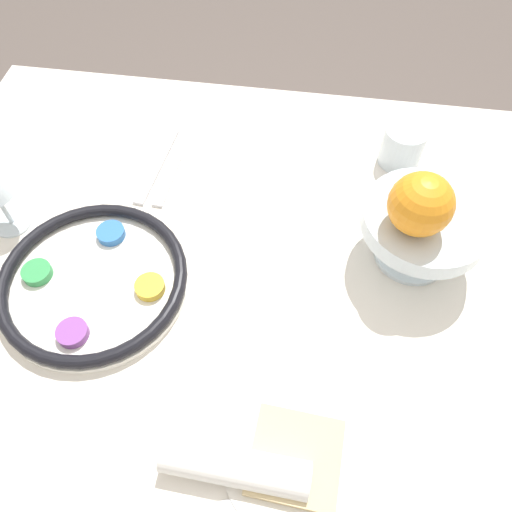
{
  "coord_description": "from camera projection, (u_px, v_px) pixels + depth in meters",
  "views": [
    {
      "loc": [
        0.05,
        -0.38,
        1.4
      ],
      "look_at": [
        -0.01,
        0.05,
        0.76
      ],
      "focal_mm": 35.0,
      "sensor_mm": 36.0,
      "label": 1
    }
  ],
  "objects": [
    {
      "name": "cup_near",
      "position": [
        402.0,
        146.0,
        0.91
      ],
      "size": [
        0.08,
        0.08,
        0.08
      ],
      "color": "silver",
      "rests_on": "dining_table"
    },
    {
      "name": "fork_left",
      "position": [
        157.0,
        165.0,
        0.93
      ],
      "size": [
        0.04,
        0.2,
        0.01
      ],
      "color": "silver",
      "rests_on": "dining_table"
    },
    {
      "name": "dining_table",
      "position": [
        258.0,
        380.0,
        1.07
      ],
      "size": [
        1.25,
        1.02,
        0.72
      ],
      "color": "silver",
      "rests_on": "ground_plane"
    },
    {
      "name": "spoon",
      "position": [
        232.0,
        508.0,
        0.61
      ],
      "size": [
        0.17,
        0.07,
        0.01
      ],
      "color": "silver",
      "rests_on": "dining_table"
    },
    {
      "name": "fork_right",
      "position": [
        173.0,
        167.0,
        0.93
      ],
      "size": [
        0.03,
        0.2,
        0.01
      ],
      "color": "silver",
      "rests_on": "dining_table"
    },
    {
      "name": "napkin_roll",
      "position": [
        235.0,
        467.0,
        0.62
      ],
      "size": [
        0.19,
        0.05,
        0.05
      ],
      "color": "white",
      "rests_on": "dining_table"
    },
    {
      "name": "bread_plate",
      "position": [
        295.0,
        458.0,
        0.64
      ],
      "size": [
        0.19,
        0.19,
        0.02
      ],
      "color": "silver",
      "rests_on": "dining_table"
    },
    {
      "name": "ground_plane",
      "position": [
        257.0,
        426.0,
        1.37
      ],
      "size": [
        8.0,
        8.0,
        0.0
      ],
      "primitive_type": "plane",
      "color": "#564C47"
    },
    {
      "name": "fruit_stand",
      "position": [
        424.0,
        225.0,
        0.75
      ],
      "size": [
        0.19,
        0.19,
        0.11
      ],
      "color": "silver",
      "rests_on": "dining_table"
    },
    {
      "name": "orange_fruit",
      "position": [
        421.0,
        204.0,
        0.69
      ],
      "size": [
        0.09,
        0.09,
        0.09
      ],
      "color": "orange",
      "rests_on": "fruit_stand"
    },
    {
      "name": "seder_plate",
      "position": [
        93.0,
        280.0,
        0.78
      ],
      "size": [
        0.29,
        0.29,
        0.03
      ],
      "color": "white",
      "rests_on": "dining_table"
    }
  ]
}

